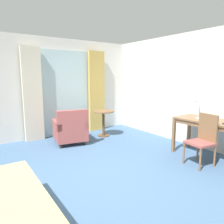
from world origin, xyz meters
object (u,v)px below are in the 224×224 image
(desk_lamp, at_px, (197,102))
(armchair_by_window, at_px, (70,130))
(round_cafe_table, at_px, (103,118))
(desk_chair, at_px, (203,138))
(writing_desk, at_px, (216,126))

(desk_lamp, bearing_deg, armchair_by_window, 127.04)
(desk_lamp, distance_m, round_cafe_table, 2.54)
(armchair_by_window, relative_size, round_cafe_table, 1.28)
(desk_chair, relative_size, round_cafe_table, 1.36)
(writing_desk, distance_m, round_cafe_table, 2.83)
(writing_desk, xyz_separation_m, armchair_by_window, (-1.90, 2.60, -0.34))
(desk_lamp, xyz_separation_m, round_cafe_table, (-0.69, 2.36, -0.61))
(writing_desk, height_order, round_cafe_table, writing_desk)
(writing_desk, relative_size, desk_chair, 1.69)
(desk_chair, height_order, desk_lamp, desk_lamp)
(desk_chair, relative_size, desk_lamp, 1.94)
(desk_lamp, height_order, armchair_by_window, desk_lamp)
(writing_desk, bearing_deg, round_cafe_table, 107.90)
(desk_lamp, relative_size, round_cafe_table, 0.70)
(armchair_by_window, distance_m, round_cafe_table, 1.04)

